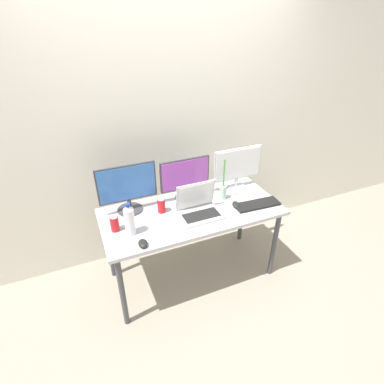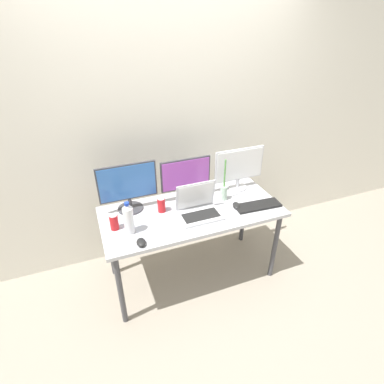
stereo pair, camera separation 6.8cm
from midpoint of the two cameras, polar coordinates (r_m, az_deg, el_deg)
The scene contains 14 objects.
ground_plane at distance 3.01m, azimuth -0.67°, elevation -15.24°, with size 16.00×16.00×0.00m, color gray.
wall_back at distance 2.79m, azimuth -5.60°, elevation 12.50°, with size 7.00×0.08×2.60m, color silver.
work_desk at distance 2.57m, azimuth -0.76°, elevation -4.81°, with size 1.51×0.69×0.74m.
monitor_left at distance 2.48m, azimuth -12.97°, elevation 0.92°, with size 0.48×0.21×0.42m.
monitor_center at distance 2.60m, azimuth -2.07°, elevation 2.83°, with size 0.45×0.18×0.38m.
monitor_right at distance 2.80m, azimuth 7.97°, elevation 4.86°, with size 0.48×0.18×0.40m.
laptop_silver at distance 2.46m, azimuth 0.46°, elevation -2.98°, with size 0.34×0.25×0.27m.
keyboard_main at distance 2.64m, azimuth 11.61°, elevation -2.34°, with size 0.40×0.14×0.02m, color black.
mouse_by_keyboard at distance 2.20m, azimuth -10.21°, elevation -9.63°, with size 0.07×0.10×0.04m, color black.
mouse_by_laptop at distance 2.60m, azimuth 7.63°, elevation -2.39°, with size 0.06×0.10×0.03m, color black.
water_bottle at distance 2.26m, azimuth -12.66°, elevation -5.26°, with size 0.08×0.08×0.27m.
soda_can_near_keyboard at distance 2.36m, azimuth -15.33°, elevation -5.83°, with size 0.07×0.07×0.13m.
soda_can_by_laptop at distance 2.50m, azimuth -6.63°, elevation -2.57°, with size 0.07×0.07×0.13m.
bamboo_vase at distance 2.66m, azimuth 5.19°, elevation 0.26°, with size 0.06×0.06×0.39m.
Camera 1 is at (-0.82, -1.93, 2.16)m, focal length 28.00 mm.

